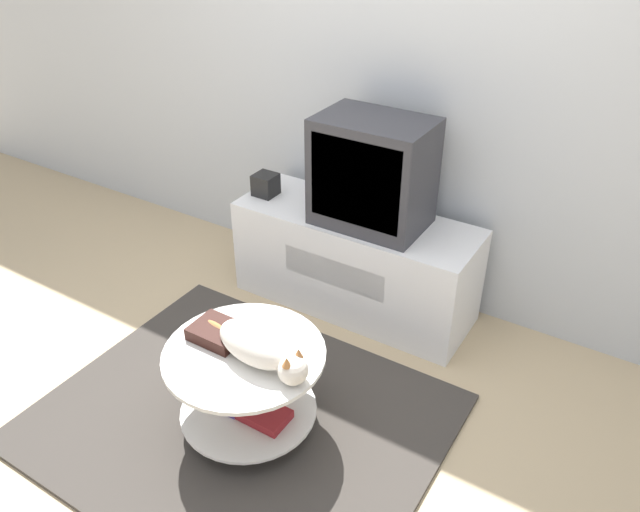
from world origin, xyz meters
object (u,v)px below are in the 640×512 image
at_px(tv, 373,173).
at_px(speaker, 266,185).
at_px(dvd_box, 218,332).
at_px(cat, 259,347).

height_order(tv, speaker, tv).
bearing_deg(dvd_box, tv, 80.60).
bearing_deg(speaker, tv, 2.42).
xyz_separation_m(tv, cat, (0.06, -1.03, -0.32)).
relative_size(dvd_box, cat, 0.38).
distance_m(speaker, cat, 1.22).
xyz_separation_m(dvd_box, cat, (0.23, -0.03, 0.04)).
bearing_deg(tv, cat, -86.42).
bearing_deg(speaker, dvd_box, -64.59).
xyz_separation_m(tv, speaker, (-0.63, -0.03, -0.21)).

